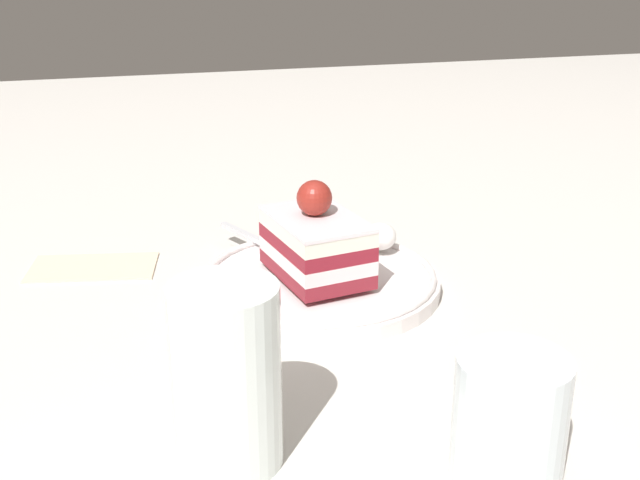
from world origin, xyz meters
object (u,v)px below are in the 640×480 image
object	(u,v)px
fork	(258,240)
folded_napkin	(93,266)
drink_glass_near	(509,425)
dessert_plate	(320,281)
whipped_cream_dollop	(380,236)
cake_slice	(315,241)
drink_glass_far	(227,387)

from	to	relation	value
fork	folded_napkin	distance (m)	0.16
fork	drink_glass_near	xyz separation A→B (m)	(0.08, -0.36, 0.01)
dessert_plate	whipped_cream_dollop	size ratio (longest dim) A/B	6.93
cake_slice	fork	world-z (taller)	cake_slice
cake_slice	drink_glass_near	size ratio (longest dim) A/B	1.45
cake_slice	folded_napkin	bearing A→B (deg)	150.87
fork	drink_glass_near	distance (m)	0.37
whipped_cream_dollop	drink_glass_near	distance (m)	0.32
dessert_plate	fork	world-z (taller)	fork
cake_slice	folded_napkin	size ratio (longest dim) A/B	0.95
drink_glass_near	drink_glass_far	distance (m)	0.17
fork	drink_glass_far	xyz separation A→B (m)	(-0.08, -0.31, 0.03)
whipped_cream_dollop	drink_glass_far	bearing A→B (deg)	-125.46
drink_glass_near	drink_glass_far	world-z (taller)	drink_glass_far
whipped_cream_dollop	drink_glass_near	bearing A→B (deg)	-95.63
cake_slice	whipped_cream_dollop	world-z (taller)	cake_slice
cake_slice	drink_glass_far	bearing A→B (deg)	-116.88
dessert_plate	folded_napkin	xyz separation A→B (m)	(-0.20, 0.11, -0.01)
drink_glass_near	drink_glass_far	size ratio (longest dim) A/B	0.67
cake_slice	folded_napkin	xyz separation A→B (m)	(-0.19, 0.11, -0.05)
drink_glass_far	folded_napkin	world-z (taller)	drink_glass_far
drink_glass_near	drink_glass_far	bearing A→B (deg)	159.81
drink_glass_near	folded_napkin	distance (m)	0.45
cake_slice	fork	xyz separation A→B (m)	(-0.04, 0.09, -0.03)
fork	folded_napkin	size ratio (longest dim) A/B	0.90
fork	folded_napkin	xyz separation A→B (m)	(-0.16, 0.02, -0.02)
whipped_cream_dollop	fork	distance (m)	0.12
whipped_cream_dollop	fork	size ratio (longest dim) A/B	0.29
drink_glass_far	fork	bearing A→B (deg)	75.80
cake_slice	drink_glass_near	world-z (taller)	cake_slice
fork	drink_glass_far	bearing A→B (deg)	-104.20
dessert_plate	drink_glass_near	xyz separation A→B (m)	(0.04, -0.28, 0.02)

